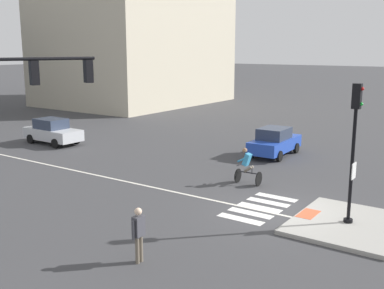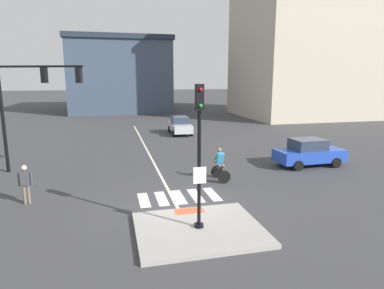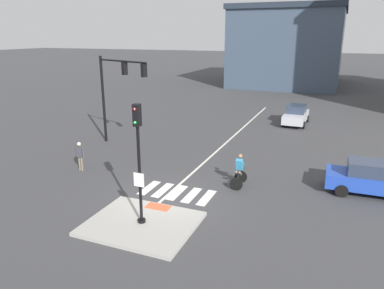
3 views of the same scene
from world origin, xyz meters
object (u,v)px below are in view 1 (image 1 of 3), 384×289
Objects in this scene: signal_pole at (354,141)px; car_blue_cross_right at (275,142)px; traffic_light_mast at (4,109)px; pedestrian_at_curb_left at (139,231)px; cyclist at (247,166)px; car_silver_eastbound_distant at (52,131)px.

signal_pole is 1.16× the size of car_blue_cross_right.
traffic_light_mast is 3.61× the size of pedestrian_at_curb_left.
cyclist is (-6.08, -1.46, 0.06)m from car_blue_cross_right.
pedestrian_at_curb_left is (-14.95, -2.69, 0.17)m from car_blue_cross_right.
cyclist is at bearing 64.47° from signal_pole.
car_blue_cross_right is at bearing -8.36° from traffic_light_mast.
cyclist is 8.96m from pedestrian_at_curb_left.
car_silver_eastbound_distant is at bearing 110.93° from car_blue_cross_right.
signal_pole is at bearing -141.66° from car_blue_cross_right.
pedestrian_at_curb_left is at bearing -81.85° from traffic_light_mast.
signal_pole is 11.58m from traffic_light_mast.
pedestrian_at_curb_left reaches higher than car_silver_eastbound_distant.
car_silver_eastbound_distant is at bearing 80.01° from signal_pole.
pedestrian_at_curb_left is (-8.88, -1.23, 0.11)m from cyclist.
signal_pole is at bearing -33.30° from pedestrian_at_curb_left.
signal_pole is at bearing -52.45° from traffic_light_mast.
car_silver_eastbound_distant is 2.47× the size of cyclist.
cyclist is at bearing -166.48° from car_blue_cross_right.
signal_pole is 6.35m from cyclist.
cyclist reaches higher than car_blue_cross_right.
cyclist is at bearing 7.89° from pedestrian_at_curb_left.
traffic_light_mast reaches higher than pedestrian_at_curb_left.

